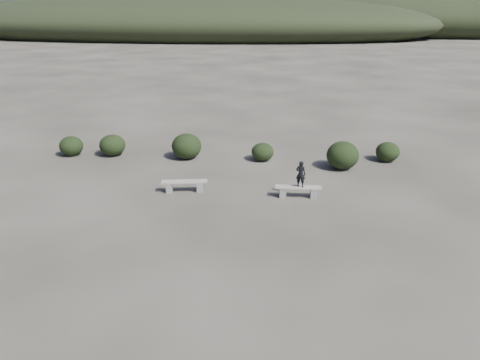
# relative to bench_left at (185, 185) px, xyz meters

# --- Properties ---
(ground) EXTENTS (1200.00, 1200.00, 0.00)m
(ground) POSITION_rel_bench_left_xyz_m (1.71, -4.78, -0.27)
(ground) COLOR #332E27
(ground) RESTS_ON ground
(bench_left) EXTENTS (1.85, 0.73, 0.45)m
(bench_left) POSITION_rel_bench_left_xyz_m (0.00, 0.00, 0.00)
(bench_left) COLOR slate
(bench_left) RESTS_ON ground
(bench_right) EXTENTS (1.79, 0.51, 0.44)m
(bench_right) POSITION_rel_bench_left_xyz_m (4.47, 0.03, -0.01)
(bench_right) COLOR slate
(bench_right) RESTS_ON ground
(seated_person) EXTENTS (0.42, 0.32, 1.03)m
(seated_person) POSITION_rel_bench_left_xyz_m (4.54, 0.03, 0.68)
(seated_person) COLOR black
(seated_person) RESTS_ON bench_right
(shrub_a) EXTENTS (1.25, 1.25, 1.03)m
(shrub_a) POSITION_rel_bench_left_xyz_m (-4.64, 4.15, 0.24)
(shrub_a) COLOR black
(shrub_a) RESTS_ON ground
(shrub_b) EXTENTS (1.42, 1.42, 1.22)m
(shrub_b) POSITION_rel_bench_left_xyz_m (-0.93, 4.16, 0.33)
(shrub_b) COLOR black
(shrub_b) RESTS_ON ground
(shrub_c) EXTENTS (1.06, 1.06, 0.85)m
(shrub_c) POSITION_rel_bench_left_xyz_m (2.71, 4.32, 0.15)
(shrub_c) COLOR black
(shrub_c) RESTS_ON ground
(shrub_d) EXTENTS (1.44, 1.44, 1.26)m
(shrub_d) POSITION_rel_bench_left_xyz_m (6.37, 3.64, 0.36)
(shrub_d) COLOR black
(shrub_d) RESTS_ON ground
(shrub_e) EXTENTS (1.10, 1.10, 0.92)m
(shrub_e) POSITION_rel_bench_left_xyz_m (8.56, 5.02, 0.18)
(shrub_e) COLOR black
(shrub_e) RESTS_ON ground
(shrub_f) EXTENTS (1.13, 1.13, 0.96)m
(shrub_f) POSITION_rel_bench_left_xyz_m (-6.63, 3.86, 0.20)
(shrub_f) COLOR black
(shrub_f) RESTS_ON ground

